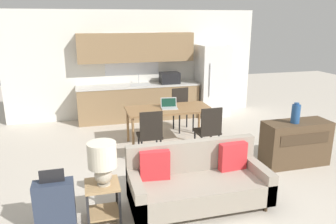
{
  "coord_description": "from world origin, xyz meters",
  "views": [
    {
      "loc": [
        -1.37,
        -3.68,
        2.48
      ],
      "look_at": [
        0.02,
        1.5,
        0.95
      ],
      "focal_mm": 35.0,
      "sensor_mm": 36.0,
      "label": 1
    }
  ],
  "objects_px": {
    "refrigerator": "(212,81)",
    "dining_chair_far_right": "(182,107)",
    "laptop": "(169,106)",
    "dining_table": "(169,111)",
    "dining_chair_near_left": "(150,133)",
    "dining_chair_near_right": "(209,129)",
    "credenza": "(295,143)",
    "table_lamp": "(102,160)",
    "vase": "(296,114)",
    "couch": "(197,182)",
    "suitcase": "(55,205)",
    "side_table": "(103,196)"
  },
  "relations": [
    {
      "from": "refrigerator",
      "to": "dining_chair_far_right",
      "type": "bearing_deg",
      "value": -139.01
    },
    {
      "from": "refrigerator",
      "to": "laptop",
      "type": "distance_m",
      "value": 2.42
    },
    {
      "from": "dining_table",
      "to": "dining_chair_near_left",
      "type": "distance_m",
      "value": 0.94
    },
    {
      "from": "dining_chair_near_right",
      "to": "credenza",
      "type": "bearing_deg",
      "value": 149.87
    },
    {
      "from": "table_lamp",
      "to": "vase",
      "type": "distance_m",
      "value": 3.37
    },
    {
      "from": "couch",
      "to": "table_lamp",
      "type": "bearing_deg",
      "value": -176.47
    },
    {
      "from": "suitcase",
      "to": "vase",
      "type": "bearing_deg",
      "value": 12.19
    },
    {
      "from": "dining_chair_near_right",
      "to": "vase",
      "type": "bearing_deg",
      "value": 146.86
    },
    {
      "from": "table_lamp",
      "to": "suitcase",
      "type": "relative_size",
      "value": 0.7
    },
    {
      "from": "couch",
      "to": "dining_chair_far_right",
      "type": "xyz_separation_m",
      "value": [
        0.76,
        3.1,
        0.2
      ]
    },
    {
      "from": "dining_chair_near_right",
      "to": "table_lamp",
      "type": "bearing_deg",
      "value": 36.63
    },
    {
      "from": "table_lamp",
      "to": "laptop",
      "type": "bearing_deg",
      "value": 58.19
    },
    {
      "from": "couch",
      "to": "table_lamp",
      "type": "xyz_separation_m",
      "value": [
        -1.25,
        -0.08,
        0.51
      ]
    },
    {
      "from": "credenza",
      "to": "suitcase",
      "type": "height_order",
      "value": "suitcase"
    },
    {
      "from": "table_lamp",
      "to": "side_table",
      "type": "bearing_deg",
      "value": 133.98
    },
    {
      "from": "vase",
      "to": "dining_chair_far_right",
      "type": "height_order",
      "value": "vase"
    },
    {
      "from": "dining_chair_far_right",
      "to": "credenza",
      "type": "bearing_deg",
      "value": -66.85
    },
    {
      "from": "table_lamp",
      "to": "couch",
      "type": "bearing_deg",
      "value": 3.53
    },
    {
      "from": "credenza",
      "to": "refrigerator",
      "type": "bearing_deg",
      "value": 93.75
    },
    {
      "from": "credenza",
      "to": "dining_chair_far_right",
      "type": "height_order",
      "value": "dining_chair_far_right"
    },
    {
      "from": "side_table",
      "to": "refrigerator",
      "type": "bearing_deg",
      "value": 52.66
    },
    {
      "from": "dining_chair_far_right",
      "to": "laptop",
      "type": "height_order",
      "value": "same"
    },
    {
      "from": "dining_table",
      "to": "laptop",
      "type": "distance_m",
      "value": 0.11
    },
    {
      "from": "vase",
      "to": "laptop",
      "type": "height_order",
      "value": "vase"
    },
    {
      "from": "couch",
      "to": "dining_chair_near_left",
      "type": "relative_size",
      "value": 1.95
    },
    {
      "from": "table_lamp",
      "to": "dining_chair_near_left",
      "type": "relative_size",
      "value": 0.58
    },
    {
      "from": "dining_chair_near_left",
      "to": "dining_chair_near_right",
      "type": "bearing_deg",
      "value": 178.27
    },
    {
      "from": "table_lamp",
      "to": "suitcase",
      "type": "bearing_deg",
      "value": -178.91
    },
    {
      "from": "dining_table",
      "to": "table_lamp",
      "type": "bearing_deg",
      "value": -121.76
    },
    {
      "from": "laptop",
      "to": "dining_chair_far_right",
      "type": "bearing_deg",
      "value": 63.26
    },
    {
      "from": "refrigerator",
      "to": "dining_chair_far_right",
      "type": "distance_m",
      "value": 1.55
    },
    {
      "from": "refrigerator",
      "to": "dining_table",
      "type": "distance_m",
      "value": 2.45
    },
    {
      "from": "dining_chair_far_right",
      "to": "suitcase",
      "type": "distance_m",
      "value": 4.12
    },
    {
      "from": "credenza",
      "to": "dining_chair_far_right",
      "type": "bearing_deg",
      "value": 120.13
    },
    {
      "from": "dining_table",
      "to": "laptop",
      "type": "relative_size",
      "value": 4.86
    },
    {
      "from": "table_lamp",
      "to": "laptop",
      "type": "relative_size",
      "value": 1.58
    },
    {
      "from": "side_table",
      "to": "couch",
      "type": "bearing_deg",
      "value": 2.49
    },
    {
      "from": "laptop",
      "to": "side_table",
      "type": "bearing_deg",
      "value": -115.54
    },
    {
      "from": "vase",
      "to": "suitcase",
      "type": "distance_m",
      "value": 4.0
    },
    {
      "from": "table_lamp",
      "to": "dining_chair_far_right",
      "type": "height_order",
      "value": "table_lamp"
    },
    {
      "from": "couch",
      "to": "dining_chair_near_right",
      "type": "relative_size",
      "value": 1.95
    },
    {
      "from": "dining_table",
      "to": "dining_chair_near_left",
      "type": "relative_size",
      "value": 1.77
    },
    {
      "from": "laptop",
      "to": "dining_table",
      "type": "bearing_deg",
      "value": -123.96
    },
    {
      "from": "credenza",
      "to": "laptop",
      "type": "bearing_deg",
      "value": 140.55
    },
    {
      "from": "vase",
      "to": "laptop",
      "type": "xyz_separation_m",
      "value": [
        -1.78,
        1.58,
        -0.14
      ]
    },
    {
      "from": "couch",
      "to": "credenza",
      "type": "distance_m",
      "value": 2.24
    },
    {
      "from": "dining_chair_near_left",
      "to": "suitcase",
      "type": "distance_m",
      "value": 2.26
    },
    {
      "from": "side_table",
      "to": "laptop",
      "type": "relative_size",
      "value": 1.47
    },
    {
      "from": "laptop",
      "to": "refrigerator",
      "type": "bearing_deg",
      "value": 53.8
    },
    {
      "from": "dining_chair_near_left",
      "to": "suitcase",
      "type": "relative_size",
      "value": 1.21
    }
  ]
}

